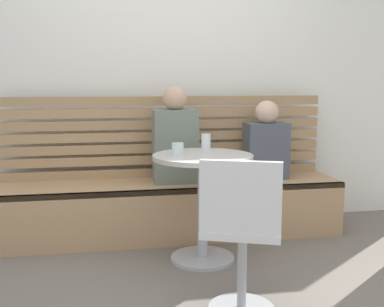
{
  "coord_description": "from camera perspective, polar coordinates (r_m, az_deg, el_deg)",
  "views": [
    {
      "loc": [
        -0.48,
        -2.38,
        1.23
      ],
      "look_at": [
        0.07,
        0.66,
        0.75
      ],
      "focal_mm": 43.79,
      "sensor_mm": 36.0,
      "label": 1
    }
  ],
  "objects": [
    {
      "name": "booth_bench",
      "position": [
        3.75,
        -2.6,
        -6.8
      ],
      "size": [
        2.7,
        0.52,
        0.44
      ],
      "color": "tan",
      "rests_on": "ground"
    },
    {
      "name": "cup_glass_short",
      "position": [
        3.14,
        -1.75,
        0.58
      ],
      "size": [
        0.08,
        0.08,
        0.08
      ],
      "primitive_type": "cylinder",
      "color": "silver",
      "rests_on": "cafe_table"
    },
    {
      "name": "cafe_table",
      "position": [
        3.19,
        1.31,
        -4.08
      ],
      "size": [
        0.68,
        0.68,
        0.74
      ],
      "color": "#ADADB2",
      "rests_on": "ground"
    },
    {
      "name": "person_child_left",
      "position": [
        3.87,
        9.01,
        1.13
      ],
      "size": [
        0.34,
        0.22,
        0.64
      ],
      "color": "#4C515B",
      "rests_on": "booth_bench"
    },
    {
      "name": "white_chair",
      "position": [
        2.45,
        6.07,
        -9.39
      ],
      "size": [
        0.52,
        0.52,
        0.85
      ],
      "color": "#ADADB2",
      "rests_on": "ground"
    },
    {
      "name": "person_adult",
      "position": [
        3.65,
        -2.06,
        1.7
      ],
      "size": [
        0.34,
        0.22,
        0.75
      ],
      "color": "slate",
      "rests_on": "booth_bench"
    },
    {
      "name": "ground",
      "position": [
        2.72,
        1.01,
        -18.0
      ],
      "size": [
        8.0,
        8.0,
        0.0
      ],
      "primitive_type": "plane",
      "color": "#70665B"
    },
    {
      "name": "cup_water_clear",
      "position": [
        3.42,
        1.71,
        1.5
      ],
      "size": [
        0.07,
        0.07,
        0.11
      ],
      "primitive_type": "cylinder",
      "color": "white",
      "rests_on": "cafe_table"
    },
    {
      "name": "back_wall",
      "position": [
        4.06,
        -3.59,
        11.89
      ],
      "size": [
        5.2,
        0.1,
        2.9
      ],
      "primitive_type": "cube",
      "color": "white",
      "rests_on": "ground"
    },
    {
      "name": "booth_backrest",
      "position": [
        3.88,
        -3.14,
        2.1
      ],
      "size": [
        2.65,
        0.04,
        0.67
      ],
      "color": "#A68157",
      "rests_on": "booth_bench"
    }
  ]
}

